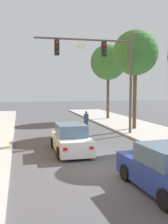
% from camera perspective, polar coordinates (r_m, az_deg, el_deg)
% --- Properties ---
extents(ground_plane, '(120.00, 120.00, 0.00)m').
position_cam_1_polar(ground_plane, '(11.80, 4.53, -12.26)').
color(ground_plane, '#4C4C51').
extents(traffic_signal_mast, '(7.21, 0.38, 7.50)m').
position_cam_1_polar(traffic_signal_mast, '(19.53, 4.50, 10.55)').
color(traffic_signal_mast, '#514C47').
rests_on(traffic_signal_mast, sidewalk_right).
extents(car_lead_white, '(1.85, 4.25, 1.60)m').
position_cam_1_polar(car_lead_white, '(14.62, -2.95, -5.92)').
color(car_lead_white, silver).
rests_on(car_lead_white, ground).
extents(car_following_blue, '(1.99, 4.31, 1.60)m').
position_cam_1_polar(car_following_blue, '(9.65, 16.99, -11.97)').
color(car_following_blue, navy).
rests_on(car_following_blue, ground).
extents(pedestrian_crossing_road, '(0.36, 0.22, 1.64)m').
position_cam_1_polar(pedestrian_crossing_road, '(22.07, 0.47, -1.66)').
color(pedestrian_crossing_road, '#333338').
rests_on(pedestrian_crossing_road, ground).
extents(street_tree_second, '(3.73, 3.73, 8.17)m').
position_cam_1_polar(street_tree_second, '(22.72, 11.04, 12.36)').
color(street_tree_second, brown).
rests_on(street_tree_second, sidewalk_right).
extents(street_tree_third, '(3.95, 3.95, 8.25)m').
position_cam_1_polar(street_tree_third, '(30.01, 5.25, 10.61)').
color(street_tree_third, brown).
rests_on(street_tree_third, sidewalk_right).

